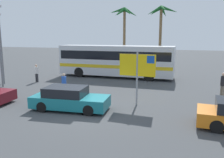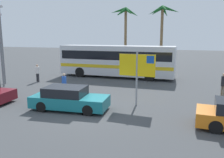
# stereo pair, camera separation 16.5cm
# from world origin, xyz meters

# --- Properties ---
(ground) EXTENTS (120.00, 120.00, 0.00)m
(ground) POSITION_xyz_m (0.00, 0.00, 0.00)
(ground) COLOR #424447
(bus_front_coach) EXTENTS (11.46, 2.43, 3.17)m
(bus_front_coach) POSITION_xyz_m (-1.23, 11.19, 1.78)
(bus_front_coach) COLOR silver
(bus_front_coach) RESTS_ON ground
(ferry_sign) EXTENTS (2.20, 0.22, 3.20)m
(ferry_sign) POSITION_xyz_m (2.83, 2.19, 2.33)
(ferry_sign) COLOR gray
(ferry_sign) RESTS_ON ground
(car_teal) EXTENTS (4.48, 2.10, 1.32)m
(car_teal) POSITION_xyz_m (-0.72, 0.19, 0.64)
(car_teal) COLOR #19757F
(car_teal) RESTS_ON ground
(pedestrian_near_sign) EXTENTS (0.32, 0.32, 1.65)m
(pedestrian_near_sign) POSITION_xyz_m (-2.37, 2.62, 0.97)
(pedestrian_near_sign) COLOR #2D2D33
(pedestrian_near_sign) RESTS_ON ground
(pedestrian_by_bus) EXTENTS (0.32, 0.32, 1.62)m
(pedestrian_by_bus) POSITION_xyz_m (-7.33, 6.57, 0.95)
(pedestrian_by_bus) COLOR #2D2D33
(pedestrian_by_bus) RESTS_ON ground
(pedestrian_crossing_lot) EXTENTS (0.32, 0.32, 1.72)m
(pedestrian_crossing_lot) POSITION_xyz_m (7.99, 5.69, 1.02)
(pedestrian_crossing_lot) COLOR #706656
(pedestrian_crossing_lot) RESTS_ON ground
(lamp_post_left_side) EXTENTS (0.56, 0.20, 5.87)m
(lamp_post_left_side) POSITION_xyz_m (-8.80, 3.96, 3.25)
(lamp_post_left_side) COLOR slate
(lamp_post_left_side) RESTS_ON ground
(lamp_post_right_side) EXTENTS (0.56, 0.20, 6.63)m
(lamp_post_right_side) POSITION_xyz_m (-9.61, 5.03, 3.64)
(lamp_post_right_side) COLOR slate
(lamp_post_right_side) RESTS_ON ground
(palm_tree_seaside) EXTENTS (3.57, 3.77, 7.55)m
(palm_tree_seaside) POSITION_xyz_m (2.49, 16.92, 6.04)
(palm_tree_seaside) COLOR brown
(palm_tree_seaside) RESTS_ON ground
(palm_tree_inland) EXTENTS (3.60, 3.53, 7.59)m
(palm_tree_inland) POSITION_xyz_m (-2.08, 17.64, 6.25)
(palm_tree_inland) COLOR brown
(palm_tree_inland) RESTS_ON ground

